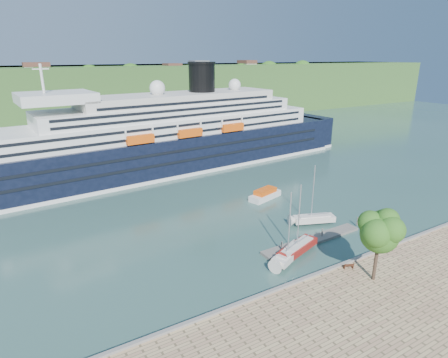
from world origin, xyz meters
TOP-DOWN VIEW (x-y plane):
  - ground at (0.00, 0.00)m, footprint 400.00×400.00m
  - far_hillside at (0.00, 145.00)m, footprint 400.00×50.00m
  - quay_coping at (0.00, -0.20)m, footprint 220.00×0.50m
  - cruise_ship at (-0.90, 57.16)m, footprint 120.71×25.97m
  - park_bench at (2.82, -1.20)m, footprint 1.53×1.12m
  - promenade_tree at (3.60, -4.62)m, footprint 6.29×6.29m
  - floating_pontoon at (5.44, 8.42)m, footprint 19.18×2.74m
  - sailboat_white_near at (-1.50, 5.85)m, footprint 8.11×5.19m
  - sailboat_red at (0.94, 6.60)m, footprint 8.52×4.67m
  - sailboat_white_far at (10.16, 13.11)m, footprint 8.28×4.94m
  - tender_launch at (10.20, 27.50)m, footprint 8.19×4.69m

SIDE VIEW (x-z plane):
  - ground at x=0.00m, z-range 0.00..0.00m
  - floating_pontoon at x=5.44m, z-range 0.00..0.43m
  - tender_launch at x=10.20m, z-range 0.00..2.14m
  - quay_coping at x=0.00m, z-range 1.00..1.30m
  - park_bench at x=2.82m, z-range 1.00..1.91m
  - sailboat_white_near at x=-1.50m, z-range 0.00..10.20m
  - sailboat_white_far at x=10.16m, z-range 0.00..10.35m
  - sailboat_red at x=0.94m, z-range 0.00..10.61m
  - promenade_tree at x=3.60m, z-range 1.00..11.41m
  - far_hillside at x=0.00m, z-range 0.00..24.00m
  - cruise_ship at x=-0.90m, z-range 0.00..26.90m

